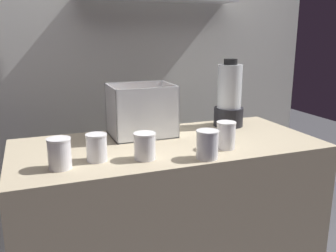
{
  "coord_description": "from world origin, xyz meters",
  "views": [
    {
      "loc": [
        -0.58,
        -1.52,
        1.4
      ],
      "look_at": [
        0.0,
        0.0,
        0.98
      ],
      "focal_mm": 39.37,
      "sensor_mm": 36.0,
      "label": 1
    }
  ],
  "objects_px": {
    "juice_cup_orange_right": "(207,146)",
    "juice_cup_orange_far_right": "(226,136)",
    "juice_cup_orange_far_left": "(60,155)",
    "blender_pitcher": "(229,98)",
    "carrot_display_bin": "(141,119)",
    "juice_cup_orange_left": "(97,149)",
    "juice_cup_orange_middle": "(145,148)"
  },
  "relations": [
    {
      "from": "juice_cup_orange_far_left",
      "to": "juice_cup_orange_left",
      "type": "xyz_separation_m",
      "value": [
        0.14,
        0.04,
        -0.0
      ]
    },
    {
      "from": "juice_cup_orange_right",
      "to": "juice_cup_orange_far_right",
      "type": "bearing_deg",
      "value": 33.6
    },
    {
      "from": "juice_cup_orange_far_right",
      "to": "juice_cup_orange_left",
      "type": "bearing_deg",
      "value": 175.88
    },
    {
      "from": "carrot_display_bin",
      "to": "juice_cup_orange_far_right",
      "type": "distance_m",
      "value": 0.44
    },
    {
      "from": "blender_pitcher",
      "to": "juice_cup_orange_right",
      "type": "height_order",
      "value": "blender_pitcher"
    },
    {
      "from": "juice_cup_orange_far_right",
      "to": "juice_cup_orange_middle",
      "type": "bearing_deg",
      "value": -178.75
    },
    {
      "from": "juice_cup_orange_far_left",
      "to": "juice_cup_orange_middle",
      "type": "height_order",
      "value": "juice_cup_orange_far_left"
    },
    {
      "from": "carrot_display_bin",
      "to": "juice_cup_orange_far_left",
      "type": "height_order",
      "value": "carrot_display_bin"
    },
    {
      "from": "juice_cup_orange_far_left",
      "to": "juice_cup_orange_left",
      "type": "relative_size",
      "value": 1.07
    },
    {
      "from": "juice_cup_orange_far_left",
      "to": "juice_cup_orange_left",
      "type": "distance_m",
      "value": 0.15
    },
    {
      "from": "juice_cup_orange_right",
      "to": "juice_cup_orange_left",
      "type": "bearing_deg",
      "value": 162.79
    },
    {
      "from": "juice_cup_orange_far_left",
      "to": "juice_cup_orange_right",
      "type": "height_order",
      "value": "same"
    },
    {
      "from": "carrot_display_bin",
      "to": "juice_cup_orange_right",
      "type": "relative_size",
      "value": 2.62
    },
    {
      "from": "carrot_display_bin",
      "to": "blender_pitcher",
      "type": "xyz_separation_m",
      "value": [
        0.49,
        0.01,
        0.07
      ]
    },
    {
      "from": "juice_cup_orange_right",
      "to": "juice_cup_orange_far_right",
      "type": "height_order",
      "value": "juice_cup_orange_far_right"
    },
    {
      "from": "carrot_display_bin",
      "to": "juice_cup_orange_right",
      "type": "xyz_separation_m",
      "value": [
        0.14,
        -0.43,
        -0.03
      ]
    },
    {
      "from": "carrot_display_bin",
      "to": "blender_pitcher",
      "type": "relative_size",
      "value": 0.85
    },
    {
      "from": "juice_cup_orange_far_left",
      "to": "juice_cup_orange_left",
      "type": "bearing_deg",
      "value": 14.64
    },
    {
      "from": "juice_cup_orange_middle",
      "to": "juice_cup_orange_right",
      "type": "relative_size",
      "value": 0.93
    },
    {
      "from": "carrot_display_bin",
      "to": "blender_pitcher",
      "type": "bearing_deg",
      "value": 1.12
    },
    {
      "from": "juice_cup_orange_right",
      "to": "juice_cup_orange_far_right",
      "type": "distance_m",
      "value": 0.16
    },
    {
      "from": "juice_cup_orange_far_left",
      "to": "blender_pitcher",
      "type": "bearing_deg",
      "value": 20.92
    },
    {
      "from": "blender_pitcher",
      "to": "juice_cup_orange_far_left",
      "type": "height_order",
      "value": "blender_pitcher"
    },
    {
      "from": "juice_cup_orange_far_left",
      "to": "juice_cup_orange_middle",
      "type": "relative_size",
      "value": 1.09
    },
    {
      "from": "juice_cup_orange_left",
      "to": "juice_cup_orange_middle",
      "type": "xyz_separation_m",
      "value": [
        0.18,
        -0.05,
        0.0
      ]
    },
    {
      "from": "blender_pitcher",
      "to": "juice_cup_orange_left",
      "type": "bearing_deg",
      "value": -157.96
    },
    {
      "from": "carrot_display_bin",
      "to": "juice_cup_orange_left",
      "type": "bearing_deg",
      "value": -132.39
    },
    {
      "from": "blender_pitcher",
      "to": "juice_cup_orange_far_right",
      "type": "distance_m",
      "value": 0.42
    },
    {
      "from": "carrot_display_bin",
      "to": "juice_cup_orange_far_right",
      "type": "height_order",
      "value": "carrot_display_bin"
    },
    {
      "from": "juice_cup_orange_left",
      "to": "juice_cup_orange_far_right",
      "type": "xyz_separation_m",
      "value": [
        0.56,
        -0.04,
        0.01
      ]
    },
    {
      "from": "juice_cup_orange_far_left",
      "to": "juice_cup_orange_right",
      "type": "relative_size",
      "value": 1.01
    },
    {
      "from": "carrot_display_bin",
      "to": "juice_cup_orange_middle",
      "type": "relative_size",
      "value": 2.82
    }
  ]
}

